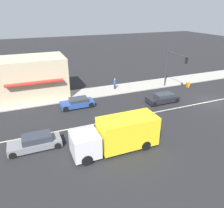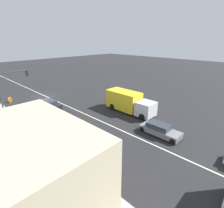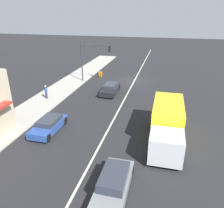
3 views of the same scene
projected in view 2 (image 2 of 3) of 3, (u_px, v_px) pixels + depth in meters
The scene contains 11 objects.
ground_plane at pixel (117, 128), 20.76m from camera, with size 160.00×160.00×0.00m, color #232326.
sidewalk_right at pixel (47, 168), 14.33m from camera, with size 4.00×73.00×0.12m, color #A8A399.
lane_marking_center at pixel (45, 96), 32.43m from camera, with size 0.16×60.00×0.01m, color beige.
building_corner_store at pixel (32, 171), 10.15m from camera, with size 6.52×8.70×5.33m.
traffic_signal_main at pixel (9, 83), 25.58m from camera, with size 4.59×0.34×5.60m.
pedestrian at pixel (9, 125), 19.44m from camera, with size 0.34×0.34×1.65m.
warning_aframe_sign at pixel (10, 100), 29.04m from camera, with size 0.45×0.53×0.84m.
delivery_truck at pixel (129, 102), 25.10m from camera, with size 2.44×7.50×2.87m.
sedan_dark at pixel (50, 104), 26.77m from camera, with size 1.74×4.25×1.21m.
suv_grey at pixel (160, 130), 19.18m from camera, with size 1.74×4.47×1.31m.
coupe_blue at pixel (76, 136), 17.93m from camera, with size 1.79×4.06×1.17m.
Camera 2 is at (13.69, 30.36, 9.98)m, focal length 28.00 mm.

